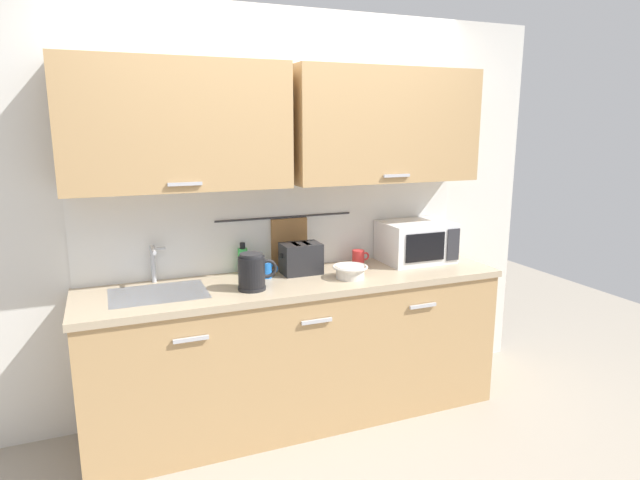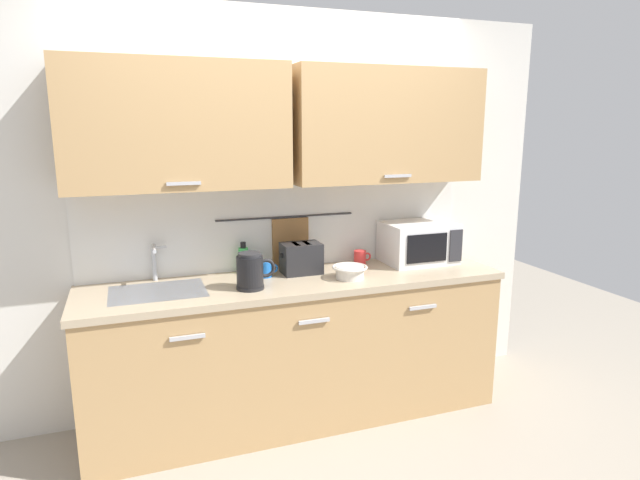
{
  "view_description": "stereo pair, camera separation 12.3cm",
  "coord_description": "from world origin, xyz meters",
  "views": [
    {
      "loc": [
        -1.04,
        -2.63,
        1.8
      ],
      "look_at": [
        0.16,
        0.33,
        1.12
      ],
      "focal_mm": 30.23,
      "sensor_mm": 36.0,
      "label": 1
    },
    {
      "loc": [
        -0.93,
        -2.68,
        1.8
      ],
      "look_at": [
        0.16,
        0.33,
        1.12
      ],
      "focal_mm": 30.23,
      "sensor_mm": 36.0,
      "label": 2
    }
  ],
  "objects": [
    {
      "name": "electric_kettle",
      "position": [
        -0.3,
        0.19,
        1.0
      ],
      "size": [
        0.23,
        0.16,
        0.21
      ],
      "color": "black",
      "rests_on": "counter_unit"
    },
    {
      "name": "toaster",
      "position": [
        0.06,
        0.41,
        1.0
      ],
      "size": [
        0.26,
        0.17,
        0.19
      ],
      "color": "#232326",
      "rests_on": "counter_unit"
    },
    {
      "name": "microwave",
      "position": [
        0.89,
        0.41,
        1.04
      ],
      "size": [
        0.46,
        0.35,
        0.27
      ],
      "color": "white",
      "rests_on": "counter_unit"
    },
    {
      "name": "counter_unit",
      "position": [
        -0.01,
        0.3,
        0.46
      ],
      "size": [
        2.53,
        0.64,
        0.9
      ],
      "color": "tan",
      "rests_on": "ground"
    },
    {
      "name": "dish_soap_bottle",
      "position": [
        -0.27,
        0.54,
        0.99
      ],
      "size": [
        0.06,
        0.06,
        0.2
      ],
      "color": "green",
      "rests_on": "counter_unit"
    },
    {
      "name": "mug_near_sink",
      "position": [
        -0.17,
        0.4,
        0.95
      ],
      "size": [
        0.12,
        0.08,
        0.09
      ],
      "color": "blue",
      "rests_on": "counter_unit"
    },
    {
      "name": "mixing_bowl",
      "position": [
        0.3,
        0.2,
        0.94
      ],
      "size": [
        0.21,
        0.21,
        0.08
      ],
      "color": "silver",
      "rests_on": "counter_unit"
    },
    {
      "name": "sink_faucet",
      "position": [
        -0.8,
        0.53,
        1.04
      ],
      "size": [
        0.09,
        0.17,
        0.22
      ],
      "color": "#B2B5BA",
      "rests_on": "counter_unit"
    },
    {
      "name": "mug_by_kettle",
      "position": [
        0.49,
        0.48,
        0.95
      ],
      "size": [
        0.12,
        0.08,
        0.09
      ],
      "color": "red",
      "rests_on": "counter_unit"
    },
    {
      "name": "back_wall_assembly",
      "position": [
        0.0,
        0.53,
        1.52
      ],
      "size": [
        3.7,
        0.41,
        2.5
      ],
      "color": "silver",
      "rests_on": "ground"
    },
    {
      "name": "ground",
      "position": [
        0.0,
        0.0,
        0.0
      ],
      "size": [
        8.0,
        8.0,
        0.0
      ],
      "primitive_type": "plane",
      "color": "#9E9384"
    }
  ]
}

